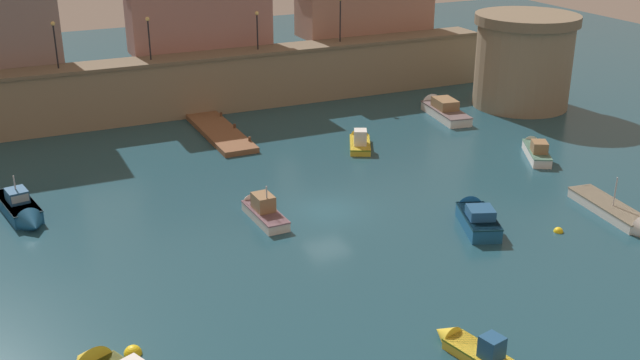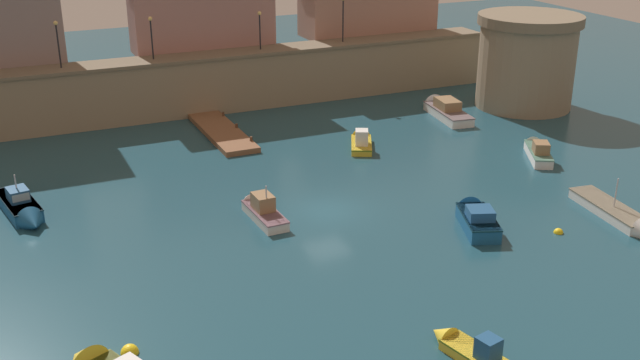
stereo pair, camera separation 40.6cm
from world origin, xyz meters
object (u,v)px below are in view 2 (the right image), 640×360
at_px(fortress_tower, 526,61).
at_px(moored_boat_1, 537,150).
at_px(moored_boat_8, 23,209).
at_px(mooring_buoy_1, 558,233).
at_px(moored_boat_2, 361,140).
at_px(moored_boat_4, 260,208).
at_px(quay_lamp_1, 151,31).
at_px(moored_boat_0, 475,216).
at_px(moored_boat_5, 623,217).
at_px(quay_lamp_3, 343,12).
at_px(mooring_buoy_0, 130,353).
at_px(quay_lamp_0, 57,37).
at_px(quay_lamp_2, 260,24).
at_px(moored_boat_6, 443,109).
at_px(moored_boat_3, 469,350).

xyz_separation_m(fortress_tower, moored_boat_1, (-6.86, -10.34, -3.43)).
bearing_deg(moored_boat_8, mooring_buoy_1, 51.57).
distance_m(moored_boat_2, mooring_buoy_1, 17.58).
bearing_deg(moored_boat_4, quay_lamp_1, 0.42).
xyz_separation_m(quay_lamp_1, moored_boat_0, (11.37, -27.41, -6.40)).
bearing_deg(moored_boat_2, moored_boat_5, -131.17).
bearing_deg(moored_boat_5, moored_boat_0, -105.05).
distance_m(quay_lamp_3, mooring_buoy_0, 41.12).
xyz_separation_m(quay_lamp_3, moored_boat_5, (2.67, -30.55, -6.88)).
relative_size(quay_lamp_3, moored_boat_0, 0.75).
bearing_deg(fortress_tower, moored_boat_8, -170.73).
xyz_separation_m(fortress_tower, quay_lamp_0, (-35.55, 9.48, 3.14)).
xyz_separation_m(quay_lamp_0, moored_boat_5, (26.01, -30.55, -6.70)).
distance_m(moored_boat_8, mooring_buoy_0, 16.11).
bearing_deg(quay_lamp_2, quay_lamp_1, -180.00).
bearing_deg(fortress_tower, moored_boat_6, 174.86).
xyz_separation_m(moored_boat_2, moored_boat_4, (-10.81, -8.52, 0.08)).
bearing_deg(moored_boat_3, fortress_tower, -53.99).
xyz_separation_m(fortress_tower, moored_boat_6, (-7.42, 0.67, -3.37)).
height_order(quay_lamp_1, moored_boat_3, quay_lamp_1).
height_order(moored_boat_2, moored_boat_4, moored_boat_4).
bearing_deg(moored_boat_6, quay_lamp_3, 36.60).
distance_m(moored_boat_5, moored_boat_6, 21.85).
height_order(quay_lamp_3, moored_boat_1, quay_lamp_3).
bearing_deg(quay_lamp_0, moored_boat_0, -56.30).
distance_m(quay_lamp_2, mooring_buoy_1, 31.48).
xyz_separation_m(fortress_tower, moored_boat_3, (-24.76, -28.29, -3.53)).
bearing_deg(mooring_buoy_0, moored_boat_6, 37.74).
bearing_deg(moored_boat_1, quay_lamp_1, 76.31).
height_order(moored_boat_1, moored_boat_5, moored_boat_5).
height_order(moored_boat_2, moored_boat_6, moored_boat_2).
bearing_deg(moored_boat_3, moored_boat_4, -2.58).
height_order(moored_boat_8, mooring_buoy_1, moored_boat_8).
xyz_separation_m(quay_lamp_0, quay_lamp_3, (23.34, -0.00, 0.18)).
relative_size(fortress_tower, moored_boat_6, 1.18).
bearing_deg(quay_lamp_2, quay_lamp_0, 180.00).
height_order(quay_lamp_2, moored_boat_4, quay_lamp_2).
height_order(moored_boat_2, moored_boat_8, moored_boat_8).
relative_size(fortress_tower, quay_lamp_3, 2.22).
height_order(moored_boat_1, mooring_buoy_0, moored_boat_1).
distance_m(moored_boat_2, moored_boat_5, 19.17).
distance_m(quay_lamp_2, moored_boat_6, 16.42).
xyz_separation_m(moored_boat_0, mooring_buoy_0, (-19.93, -4.45, -0.52)).
bearing_deg(quay_lamp_3, quay_lamp_1, 180.00).
relative_size(quay_lamp_2, moored_boat_1, 0.59).
bearing_deg(quay_lamp_2, quay_lamp_3, -0.00).
bearing_deg(moored_boat_3, quay_lamp_0, 3.15).
distance_m(quay_lamp_0, moored_boat_8, 17.87).
distance_m(moored_boat_4, moored_boat_6, 23.87).
bearing_deg(moored_boat_1, moored_boat_4, 122.88).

